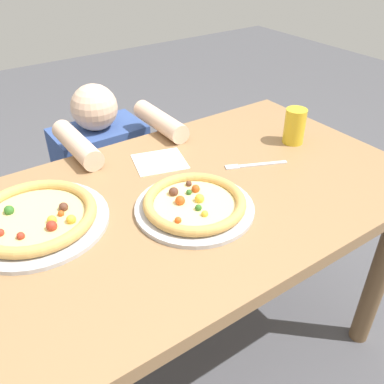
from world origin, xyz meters
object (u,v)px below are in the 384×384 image
Objects in this scene: drink_cup_colored at (295,126)px; diner_seated at (106,192)px; pizza_far at (35,218)px; pizza_near at (194,204)px; fork at (253,165)px.

drink_cup_colored is 0.85m from diner_seated.
diner_seated is (0.39, 0.52, -0.36)m from pizza_far.
drink_cup_colored is (0.51, 0.13, 0.04)m from pizza_near.
drink_cup_colored reaches higher than pizza_far.
diner_seated is at bearing 113.58° from fork.
diner_seated is at bearing 88.14° from pizza_near.
pizza_far is at bearing 176.63° from drink_cup_colored.
drink_cup_colored is at bearing 14.38° from pizza_near.
drink_cup_colored is at bearing -49.28° from diner_seated.
fork is at bearing 16.92° from pizza_near.
fork is 0.22× the size of diner_seated.
drink_cup_colored is 0.14× the size of diner_seated.
pizza_near is at bearing -26.29° from pizza_far.
drink_cup_colored is 0.63× the size of fork.
pizza_far is 1.94× the size of fork.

